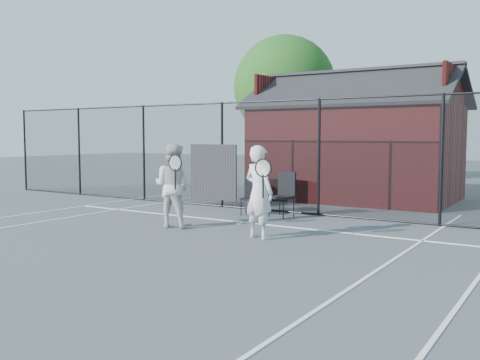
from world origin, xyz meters
The scene contains 10 objects.
ground centered at (0.00, 0.00, 0.00)m, with size 80.00×80.00×0.00m, color #4E5259.
court_lines centered at (0.00, -1.32, 0.01)m, with size 11.02×18.00×0.01m.
fence centered at (-0.30, 5.00, 1.45)m, with size 22.04×3.00×3.00m.
clubhouse centered at (0.50, 9.00, 1.61)m, with size 6.50×4.36×4.19m.
tree_left centered at (-4.50, 13.50, 4.19)m, with size 4.48×4.48×6.44m.
player_front centered at (1.28, 1.53, 0.93)m, with size 0.87×0.68×1.86m.
player_back centered at (-1.02, 1.64, 0.94)m, with size 1.07×0.87×1.87m.
chair_left centered at (0.31, 4.28, 0.56)m, with size 0.53×0.56×1.11m, color black.
chair_right centered at (-0.50, 4.10, 0.47)m, with size 0.45×0.47×0.93m, color black.
waste_bin centered at (-0.66, 4.60, 0.40)m, with size 0.54×0.54×0.79m, color #262626.
Camera 1 is at (6.65, -7.57, 2.05)m, focal length 40.00 mm.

